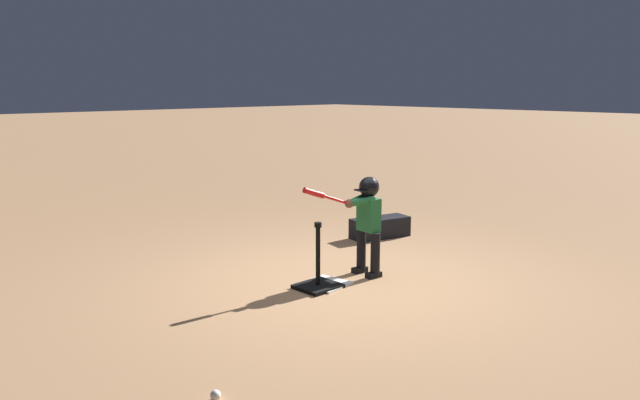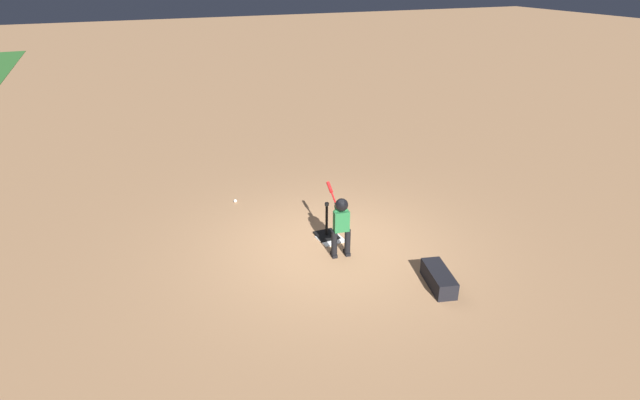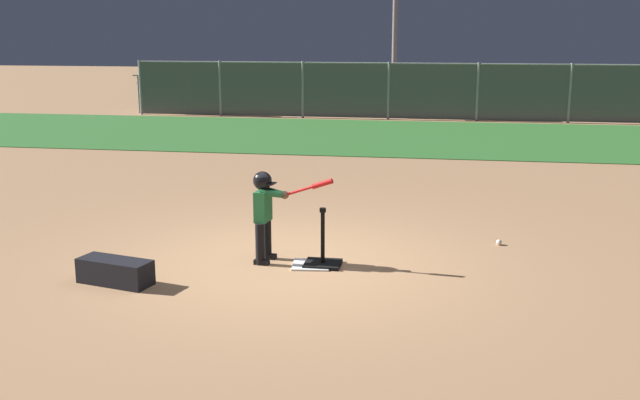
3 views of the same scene
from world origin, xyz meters
The scene contains 10 objects.
ground_plane centered at (0.00, 0.00, 0.00)m, with size 90.00×90.00×0.00m, color #AD7F56.
grass_outfield_strip centered at (0.00, 11.05, 0.01)m, with size 56.00×6.69×0.02m, color #33702D.
backstop_fence centered at (0.00, 14.87, 0.93)m, with size 16.31×0.08×1.77m.
home_plate centered at (0.24, -0.08, 0.01)m, with size 0.44×0.44×0.02m, color white.
batting_tee centered at (0.38, -0.06, 0.10)m, with size 0.43×0.39×0.71m.
batter_child centered at (-0.32, -0.02, 0.71)m, with size 0.98×0.36×1.11m.
baseball centered at (2.52, 1.18, 0.04)m, with size 0.07×0.07×0.07m, color white.
bleachers_center centered at (-6.80, 16.32, 0.63)m, with size 3.37×2.80×1.30m.
bleachers_right_center centered at (1.93, 16.16, 0.66)m, with size 2.90×2.36×1.35m.
equipment_bag centered at (-1.78, -1.07, 0.14)m, with size 0.84×0.32×0.28m, color black.
Camera 3 is at (1.76, -8.48, 2.76)m, focal length 42.00 mm.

